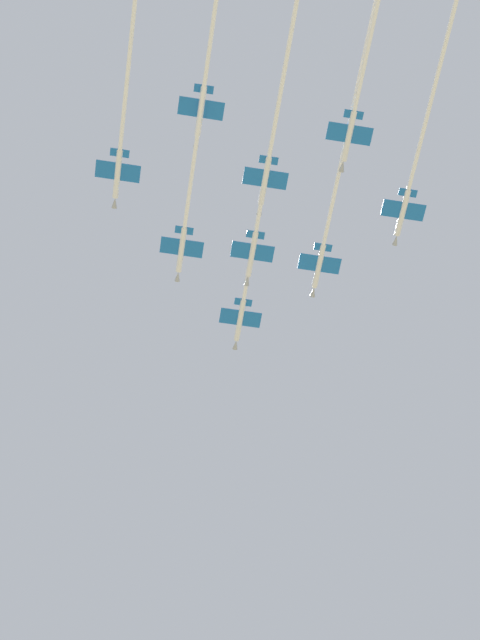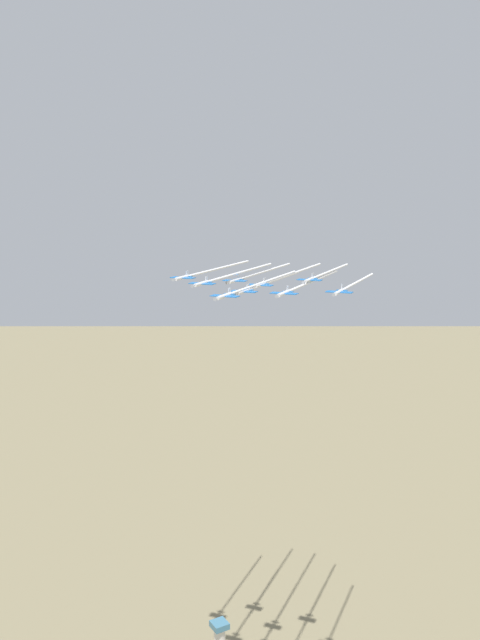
# 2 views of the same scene
# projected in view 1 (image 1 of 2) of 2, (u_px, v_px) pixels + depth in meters

# --- Properties ---
(jet_lead) EXTENTS (43.90, 55.50, 2.29)m
(jet_lead) POSITION_uv_depth(u_px,v_px,m) (259.00, 212.00, 168.31)
(jet_lead) COLOR white
(jet_port_inner) EXTENTS (42.08, 53.19, 2.29)m
(jet_port_inner) POSITION_uv_depth(u_px,v_px,m) (197.00, 140.00, 161.83)
(jet_port_inner) COLOR white
(jet_starboard_inner) EXTENTS (42.47, 53.68, 2.29)m
(jet_starboard_inner) POSITION_uv_depth(u_px,v_px,m) (342.00, 158.00, 164.92)
(jet_starboard_inner) COLOR white
(jet_port_outer) EXTENTS (37.77, 47.71, 2.29)m
(jet_port_outer) POSITION_uv_depth(u_px,v_px,m) (268.00, 162.00, 163.35)
(jet_port_outer) COLOR white
(jet_starboard_outer) EXTENTS (34.86, 44.00, 2.29)m
(jet_starboard_outer) POSITION_uv_depth(u_px,v_px,m) (126.00, 86.00, 156.85)
(jet_starboard_outer) COLOR white
(jet_center_rear) EXTENTS (40.46, 51.13, 2.29)m
(jet_center_rear) POSITION_uv_depth(u_px,v_px,m) (430.00, 106.00, 160.37)
(jet_center_rear) COLOR white
(jet_port_trail) EXTENTS (47.28, 59.81, 2.29)m
(jet_port_trail) POSITION_uv_depth(u_px,v_px,m) (290.00, 39.00, 153.75)
(jet_port_trail) COLOR white
(jet_starboard_trail) EXTENTS (36.30, 45.83, 2.29)m
(jet_starboard_trail) POSITION_uv_depth(u_px,v_px,m) (215.00, 11.00, 152.74)
(jet_starboard_trail) COLOR white
(jet_tail_end) EXTENTS (40.90, 51.69, 2.29)m
(jet_tail_end) POSITION_uv_depth(u_px,v_px,m) (375.00, 17.00, 151.75)
(jet_tail_end) COLOR white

